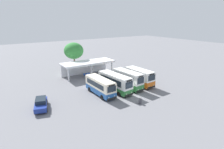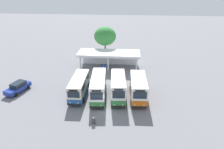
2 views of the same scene
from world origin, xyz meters
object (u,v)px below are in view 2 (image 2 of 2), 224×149
(parked_car_flank, at_px, (18,87))
(waiting_chair_end_by_column, at_px, (102,66))
(city_bus_middle_cream, at_px, (118,87))
(waiting_chair_second_from_end, at_px, (105,66))
(city_bus_fourth_amber, at_px, (138,87))
(waiting_chair_middle_seat, at_px, (108,66))
(city_bus_nearest_orange, at_px, (79,86))
(litter_bin_apron, at_px, (93,120))
(city_bus_second_in_row, at_px, (98,86))

(parked_car_flank, xyz_separation_m, waiting_chair_end_by_column, (12.57, 11.04, -0.31))
(city_bus_middle_cream, bearing_deg, waiting_chair_second_from_end, 106.74)
(waiting_chair_end_by_column, bearing_deg, city_bus_fourth_amber, -57.91)
(parked_car_flank, bearing_deg, waiting_chair_end_by_column, 41.30)
(city_bus_fourth_amber, bearing_deg, parked_car_flank, 179.08)
(waiting_chair_end_by_column, distance_m, waiting_chair_middle_seat, 1.21)
(city_bus_middle_cream, xyz_separation_m, parked_car_flank, (-16.59, 0.41, -1.08))
(city_bus_nearest_orange, bearing_deg, litter_bin_apron, -63.71)
(waiting_chair_second_from_end, bearing_deg, waiting_chair_end_by_column, 172.05)
(city_bus_fourth_amber, relative_size, waiting_chair_second_from_end, 8.17)
(city_bus_middle_cream, height_order, waiting_chair_end_by_column, city_bus_middle_cream)
(city_bus_fourth_amber, height_order, waiting_chair_middle_seat, city_bus_fourth_amber)
(waiting_chair_second_from_end, bearing_deg, city_bus_fourth_amber, -59.98)
(city_bus_nearest_orange, distance_m, waiting_chair_end_by_column, 11.55)
(waiting_chair_middle_seat, bearing_deg, parked_car_flank, -141.45)
(waiting_chair_end_by_column, bearing_deg, city_bus_middle_cream, -70.63)
(city_bus_nearest_orange, xyz_separation_m, waiting_chair_second_from_end, (2.78, 11.20, -1.17))
(city_bus_middle_cream, bearing_deg, waiting_chair_middle_seat, 103.87)
(city_bus_second_in_row, relative_size, waiting_chair_middle_seat, 9.33)
(city_bus_fourth_amber, height_order, litter_bin_apron, city_bus_fourth_amber)
(parked_car_flank, bearing_deg, city_bus_fourth_amber, -0.92)
(city_bus_second_in_row, height_order, city_bus_fourth_amber, city_bus_second_in_row)
(city_bus_second_in_row, bearing_deg, city_bus_fourth_amber, 0.97)
(city_bus_middle_cream, distance_m, waiting_chair_middle_seat, 11.81)
(city_bus_second_in_row, relative_size, parked_car_flank, 1.68)
(city_bus_nearest_orange, relative_size, city_bus_middle_cream, 1.05)
(waiting_chair_middle_seat, height_order, litter_bin_apron, litter_bin_apron)
(city_bus_fourth_amber, bearing_deg, litter_bin_apron, -130.36)
(parked_car_flank, xyz_separation_m, litter_bin_apron, (13.83, -7.20, -0.37))
(waiting_chair_middle_seat, relative_size, litter_bin_apron, 0.96)
(city_bus_middle_cream, bearing_deg, waiting_chair_end_by_column, 109.37)
(city_bus_middle_cream, xyz_separation_m, city_bus_fourth_amber, (3.10, 0.09, -0.05))
(city_bus_middle_cream, height_order, parked_car_flank, city_bus_middle_cream)
(parked_car_flank, bearing_deg, city_bus_nearest_orange, -1.34)
(city_bus_nearest_orange, height_order, waiting_chair_end_by_column, city_bus_nearest_orange)
(city_bus_nearest_orange, relative_size, waiting_chair_second_from_end, 8.72)
(city_bus_second_in_row, xyz_separation_m, waiting_chair_middle_seat, (0.29, 11.40, -1.34))
(city_bus_fourth_amber, bearing_deg, waiting_chair_second_from_end, 120.02)
(city_bus_nearest_orange, height_order, waiting_chair_second_from_end, city_bus_nearest_orange)
(city_bus_fourth_amber, bearing_deg, city_bus_nearest_orange, 179.55)
(waiting_chair_middle_seat, bearing_deg, city_bus_middle_cream, -76.13)
(city_bus_fourth_amber, relative_size, waiting_chair_middle_seat, 8.17)
(waiting_chair_second_from_end, bearing_deg, parked_car_flank, -140.25)
(city_bus_second_in_row, height_order, waiting_chair_end_by_column, city_bus_second_in_row)
(city_bus_nearest_orange, bearing_deg, city_bus_fourth_amber, -0.45)
(city_bus_second_in_row, xyz_separation_m, city_bus_middle_cream, (3.10, 0.02, 0.05))
(waiting_chair_second_from_end, bearing_deg, city_bus_middle_cream, -73.26)
(parked_car_flank, relative_size, waiting_chair_end_by_column, 5.57)
(city_bus_middle_cream, xyz_separation_m, waiting_chair_second_from_end, (-3.42, 11.36, -1.38))
(city_bus_fourth_amber, bearing_deg, waiting_chair_end_by_column, 122.09)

